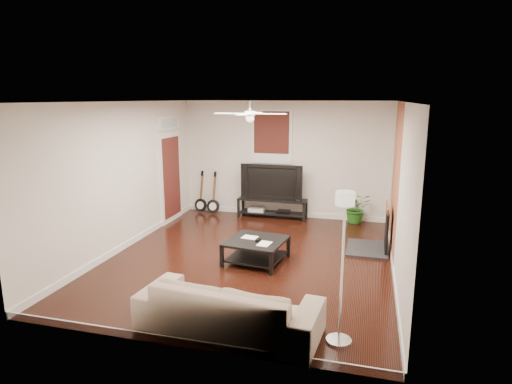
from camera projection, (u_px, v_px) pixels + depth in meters
room at (250, 183)px, 7.56m from camera, size 5.01×6.01×2.81m
brick_accent at (395, 179)px, 7.88m from camera, size 0.02×2.20×2.80m
fireplace at (376, 227)px, 8.15m from camera, size 0.80×1.10×0.92m
window_back at (272, 137)px, 10.32m from camera, size 1.00×0.06×1.30m
door_left at (171, 169)px, 10.01m from camera, size 0.08×1.00×2.50m
tv_stand at (272, 208)px, 10.49m from camera, size 1.67×0.44×0.47m
tv at (273, 181)px, 10.37m from camera, size 1.49×0.20×0.86m
coffee_table at (256, 251)px, 7.65m from camera, size 1.08×1.08×0.41m
sofa at (229, 306)px, 5.34m from camera, size 2.35×1.10×0.66m
floor_lamp at (342, 269)px, 4.96m from camera, size 0.33×0.33×1.86m
potted_plant at (356, 208)px, 10.00m from camera, size 0.76×0.70×0.71m
guitar_left at (200, 192)px, 10.87m from camera, size 0.36×0.28×1.07m
guitar_right at (213, 193)px, 10.75m from camera, size 0.34×0.25×1.07m
ceiling_fan at (250, 114)px, 7.31m from camera, size 1.24×1.24×0.32m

